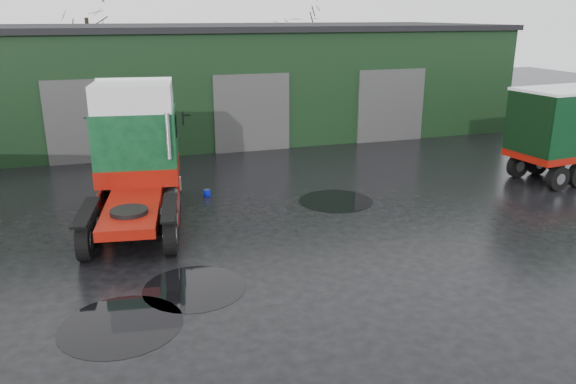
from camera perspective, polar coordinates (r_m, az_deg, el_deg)
The scene contains 9 objects.
ground at distance 16.55m, azimuth 1.72°, elevation -7.05°, with size 100.00×100.00×0.00m, color black.
warehouse at distance 35.09m, azimuth -6.18°, elevation 11.42°, with size 32.40×12.40×6.30m.
hero_tractor at distance 19.23m, azimuth -15.61°, elevation 3.22°, with size 3.20×7.53×4.68m, color #0D3D1E, non-canonical shape.
wash_bucket at distance 22.49m, azimuth -8.24°, elevation -0.09°, with size 0.28×0.28×0.26m, color #0811BE.
tree_back_a at distance 44.23m, azimuth -19.56°, elevation 13.89°, with size 4.40×4.40×9.50m, color black, non-canonical shape.
tree_back_b at distance 46.76m, azimuth 1.09°, elevation 13.79°, with size 4.40×4.40×7.50m, color black, non-canonical shape.
puddle_0 at distance 15.24m, azimuth -9.47°, elevation -9.59°, with size 2.73×2.73×0.01m, color black.
puddle_1 at distance 21.79m, azimuth 4.87°, elevation -0.90°, with size 2.87×2.87×0.01m, color black.
puddle_2 at distance 13.97m, azimuth -16.59°, elevation -12.84°, with size 2.88×2.88×0.01m, color black.
Camera 1 is at (-5.05, -14.16, 6.93)m, focal length 35.00 mm.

